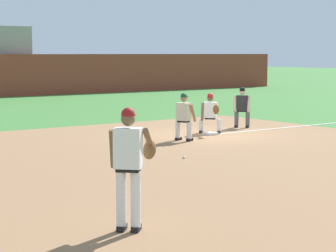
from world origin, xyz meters
TOP-DOWN VIEW (x-y plane):
  - ground_plane at (0.00, 0.00)m, footprint 160.00×160.00m
  - infield_dirt_patch at (-4.22, -4.13)m, footprint 18.00×18.00m
  - foul_line_stripe at (5.47, 0.00)m, footprint 10.95×0.10m
  - first_base_bag at (0.00, 0.00)m, footprint 0.38×0.38m
  - baseball at (-3.63, -3.35)m, footprint 0.07×0.07m
  - pitcher at (-8.39, -8.25)m, footprint 0.85×0.56m
  - first_baseman at (0.25, 0.29)m, footprint 0.73×1.08m
  - baserunner at (-1.58, -0.64)m, footprint 0.58×0.67m
  - umpire at (2.26, 0.95)m, footprint 0.66×0.68m

SIDE VIEW (x-z plane):
  - ground_plane at x=0.00m, z-range 0.00..0.00m
  - infield_dirt_patch at x=-4.22m, z-range 0.00..0.01m
  - foul_line_stripe at x=5.47m, z-range 0.01..0.01m
  - baseball at x=-3.63m, z-range 0.00..0.07m
  - first_base_bag at x=0.00m, z-range 0.00..0.09m
  - first_baseman at x=0.25m, z-range 0.06..1.40m
  - baserunner at x=-1.58m, z-range 0.06..1.52m
  - umpire at x=2.26m, z-range 0.06..1.52m
  - pitcher at x=-8.39m, z-range 0.13..1.99m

